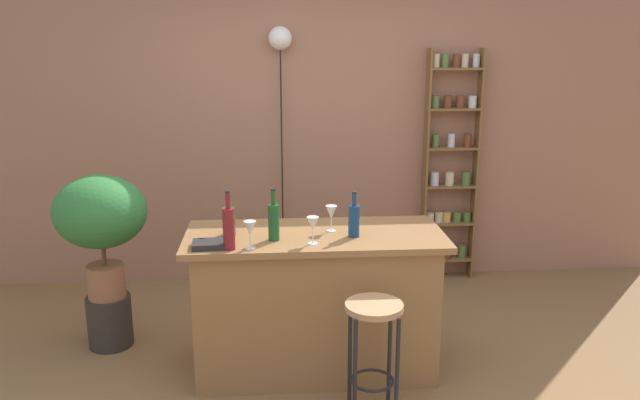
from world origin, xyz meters
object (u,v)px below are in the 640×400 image
object	(u,v)px
potted_plant	(100,217)
bottle_soda_blue	(354,220)
wine_glass_right	(331,213)
plant_stool	(110,321)
bar_stool	(373,334)
spice_shelf	(451,165)
bottle_vinegar	(274,221)
cookbook	(211,244)
bottle_olive_oil	(229,220)
wine_glass_left	(313,225)
wine_glass_center	(250,229)
bottle_spirits_clear	(229,227)
pendant_globe_light	(280,44)

from	to	relation	value
potted_plant	bottle_soda_blue	world-z (taller)	potted_plant
bottle_soda_blue	wine_glass_right	size ratio (longest dim) A/B	1.71
potted_plant	plant_stool	bearing A→B (deg)	0.00
bar_stool	bottle_soda_blue	distance (m)	0.71
spice_shelf	bottle_vinegar	distance (m)	2.23
bar_stool	cookbook	distance (m)	1.06
bottle_soda_blue	plant_stool	bearing A→B (deg)	163.30
bar_stool	bottle_olive_oil	bearing A→B (deg)	144.51
cookbook	wine_glass_right	bearing A→B (deg)	16.54
spice_shelf	bar_stool	bearing A→B (deg)	-115.26
spice_shelf	wine_glass_left	bearing A→B (deg)	-127.03
potted_plant	bottle_soda_blue	bearing A→B (deg)	-16.70
bar_stool	bottle_soda_blue	xyz separation A→B (m)	(-0.05, 0.49, 0.51)
wine_glass_center	bottle_olive_oil	bearing A→B (deg)	117.12
spice_shelf	wine_glass_center	size ratio (longest dim) A/B	12.14
bottle_olive_oil	bottle_spirits_clear	size ratio (longest dim) A/B	0.73
bottle_soda_blue	bottle_vinegar	size ratio (longest dim) A/B	0.89
bottle_vinegar	cookbook	xyz separation A→B (m)	(-0.36, -0.11, -0.10)
spice_shelf	bottle_olive_oil	xyz separation A→B (m)	(-1.79, -1.51, -0.01)
bottle_soda_blue	bottle_vinegar	bearing A→B (deg)	-176.19
spice_shelf	bottle_soda_blue	distance (m)	1.90
bottle_olive_oil	wine_glass_right	world-z (taller)	bottle_olive_oil
bottle_soda_blue	pendant_globe_light	xyz separation A→B (m)	(-0.41, 1.62, 1.01)
spice_shelf	wine_glass_center	bearing A→B (deg)	-132.99
wine_glass_center	pendant_globe_light	bearing A→B (deg)	83.24
bottle_vinegar	pendant_globe_light	size ratio (longest dim) A/B	0.15
bottle_vinegar	wine_glass_center	xyz separation A→B (m)	(-0.14, -0.15, -0.00)
bar_stool	plant_stool	size ratio (longest dim) A/B	1.90
potted_plant	wine_glass_center	bearing A→B (deg)	-33.55
cookbook	bottle_soda_blue	bearing A→B (deg)	6.22
potted_plant	pendant_globe_light	world-z (taller)	pendant_globe_light
bottle_soda_blue	wine_glass_right	world-z (taller)	bottle_soda_blue
bottle_spirits_clear	plant_stool	bearing A→B (deg)	142.93
spice_shelf	potted_plant	xyz separation A→B (m)	(-2.67, -1.11, -0.09)
spice_shelf	bottle_vinegar	world-z (taller)	spice_shelf
potted_plant	pendant_globe_light	size ratio (longest dim) A/B	0.39
wine_glass_center	wine_glass_right	size ratio (longest dim) A/B	1.00
bottle_olive_oil	bottle_spirits_clear	xyz separation A→B (m)	(0.02, -0.27, 0.04)
bottle_soda_blue	wine_glass_center	distance (m)	0.64
bottle_spirits_clear	pendant_globe_light	world-z (taller)	pendant_globe_light
spice_shelf	bottle_olive_oil	bearing A→B (deg)	-139.92
bottle_vinegar	plant_stool	bearing A→B (deg)	155.54
bottle_vinegar	wine_glass_left	bearing A→B (deg)	-21.24
wine_glass_left	potted_plant	bearing A→B (deg)	156.06
spice_shelf	pendant_globe_light	bearing A→B (deg)	179.00
wine_glass_right	potted_plant	bearing A→B (deg)	166.15
wine_glass_right	pendant_globe_light	bearing A→B (deg)	100.51
spice_shelf	cookbook	size ratio (longest dim) A/B	9.48
spice_shelf	cookbook	distance (m)	2.56
plant_stool	pendant_globe_light	bearing A→B (deg)	42.76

